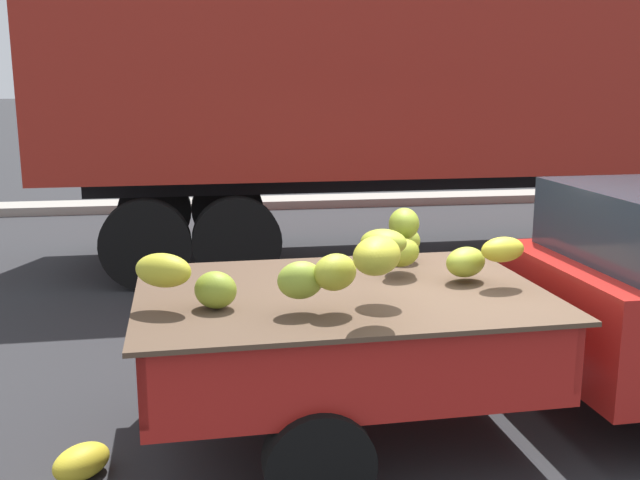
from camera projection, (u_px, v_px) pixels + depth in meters
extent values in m
plane|color=#28282B|center=(497.00, 427.00, 5.28)|extent=(220.00, 220.00, 0.00)
cube|color=gray|center=(307.00, 202.00, 14.70)|extent=(80.00, 0.80, 0.16)
cube|color=#B21E19|center=(340.00, 362.00, 4.95)|extent=(2.60, 1.81, 0.08)
cube|color=#B21E19|center=(317.00, 291.00, 5.71)|extent=(2.55, 0.12, 0.44)
cube|color=#B21E19|center=(372.00, 373.00, 4.09)|extent=(2.55, 0.12, 0.44)
cube|color=#B21E19|center=(515.00, 314.00, 5.12)|extent=(0.10, 1.73, 0.44)
cube|color=#B21E19|center=(149.00, 337.00, 4.67)|extent=(0.10, 1.73, 0.44)
cube|color=#B21914|center=(317.00, 295.00, 5.74)|extent=(2.44, 0.08, 0.07)
cube|color=brown|center=(340.00, 292.00, 4.85)|extent=(2.72, 1.93, 0.03)
ellipsoid|color=#9CAA30|center=(466.00, 262.00, 5.02)|extent=(0.39, 0.37, 0.21)
ellipsoid|color=#949E29|center=(402.00, 252.00, 5.11)|extent=(0.35, 0.34, 0.20)
ellipsoid|color=gold|center=(163.00, 270.00, 4.35)|extent=(0.42, 0.36, 0.20)
ellipsoid|color=#98A22A|center=(384.00, 242.00, 4.50)|extent=(0.38, 0.38, 0.16)
ellipsoid|color=#90A22E|center=(403.00, 240.00, 5.58)|extent=(0.34, 0.36, 0.22)
ellipsoid|color=#ACB130|center=(335.00, 272.00, 4.30)|extent=(0.36, 0.34, 0.22)
ellipsoid|color=gold|center=(503.00, 250.00, 4.85)|extent=(0.36, 0.28, 0.17)
ellipsoid|color=olive|center=(216.00, 290.00, 4.42)|extent=(0.35, 0.34, 0.23)
ellipsoid|color=gold|center=(377.00, 256.00, 4.06)|extent=(0.41, 0.44, 0.21)
ellipsoid|color=#8DA432|center=(301.00, 280.00, 4.31)|extent=(0.32, 0.26, 0.22)
ellipsoid|color=olive|center=(404.00, 224.00, 5.26)|extent=(0.30, 0.35, 0.23)
cylinder|color=black|center=(602.00, 334.00, 6.26)|extent=(0.65, 0.22, 0.64)
cylinder|color=black|center=(280.00, 357.00, 5.76)|extent=(0.65, 0.22, 0.64)
cylinder|color=black|center=(319.00, 463.00, 4.15)|extent=(0.65, 0.22, 0.64)
cube|color=maroon|center=(487.00, 69.00, 10.21)|extent=(12.03, 2.66, 2.70)
cube|color=black|center=(482.00, 176.00, 10.53)|extent=(11.04, 0.55, 0.30)
cylinder|color=black|center=(227.00, 208.00, 11.20)|extent=(1.08, 0.31, 1.08)
cylinder|color=black|center=(237.00, 241.00, 8.89)|extent=(1.08, 0.31, 1.08)
cylinder|color=black|center=(155.00, 210.00, 11.02)|extent=(1.08, 0.31, 1.08)
cylinder|color=black|center=(146.00, 244.00, 8.71)|extent=(1.08, 0.31, 1.08)
ellipsoid|color=gold|center=(81.00, 462.00, 4.58)|extent=(0.45, 0.45, 0.21)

